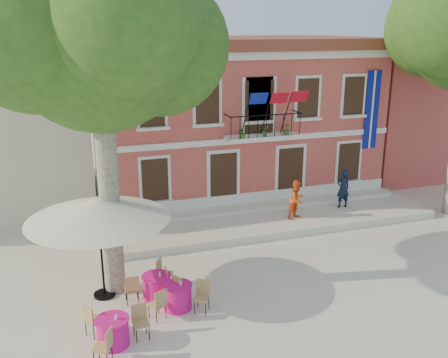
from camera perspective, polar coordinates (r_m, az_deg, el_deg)
ground at (r=17.01m, az=5.03°, el=-11.14°), size 90.00×90.00×0.00m
main_building at (r=25.39m, az=0.57°, el=7.48°), size 13.50×9.59×7.50m
neighbor_east at (r=32.19m, az=20.80°, el=7.42°), size 9.40×9.40×6.40m
terrace at (r=21.34m, az=5.37°, el=-4.64°), size 14.00×3.40×0.30m
plane_tree_west at (r=14.53m, az=-14.20°, el=15.27°), size 5.31×5.31×10.42m
patio_umbrella at (r=15.17m, az=-14.21°, el=-3.44°), size 4.26×4.26×3.16m
pedestrian_navy at (r=22.59m, az=13.46°, el=-1.08°), size 0.64×0.43×1.73m
pedestrian_orange at (r=20.95m, az=8.32°, el=-2.33°), size 0.99×0.90×1.65m
cafe_table_0 at (r=15.72m, az=-7.71°, el=-12.00°), size 1.65×1.87×0.95m
cafe_table_1 at (r=15.16m, az=-5.36°, el=-13.09°), size 1.87×1.66×0.95m
cafe_table_2 at (r=13.90m, az=-12.60°, el=-16.54°), size 1.69×1.87×0.95m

